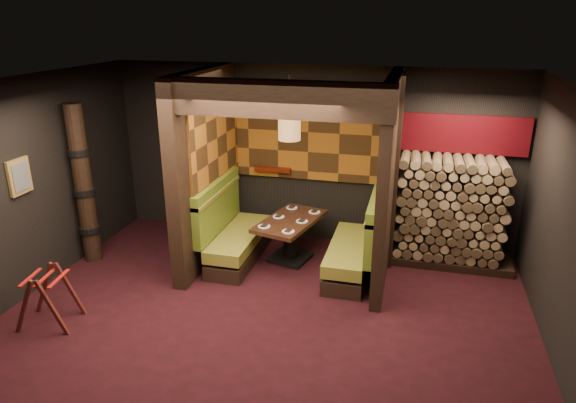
{
  "coord_description": "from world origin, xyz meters",
  "views": [
    {
      "loc": [
        1.64,
        -5.08,
        3.55
      ],
      "look_at": [
        0.0,
        1.3,
        1.15
      ],
      "focal_mm": 32.0,
      "sensor_mm": 36.0,
      "label": 1
    }
  ],
  "objects_px": {
    "booth_bench_left": "(233,235)",
    "pendant_lamp": "(289,124)",
    "booth_bench_right": "(357,248)",
    "totem_column": "(84,186)",
    "luggage_rack": "(48,296)",
    "dining_table": "(290,234)",
    "firewood_stack": "(456,212)"
  },
  "relations": [
    {
      "from": "booth_bench_right",
      "to": "dining_table",
      "type": "distance_m",
      "value": 1.05
    },
    {
      "from": "booth_bench_left",
      "to": "totem_column",
      "type": "relative_size",
      "value": 0.67
    },
    {
      "from": "dining_table",
      "to": "totem_column",
      "type": "relative_size",
      "value": 0.58
    },
    {
      "from": "booth_bench_right",
      "to": "booth_bench_left",
      "type": "bearing_deg",
      "value": 180.0
    },
    {
      "from": "booth_bench_left",
      "to": "luggage_rack",
      "type": "height_order",
      "value": "booth_bench_left"
    },
    {
      "from": "luggage_rack",
      "to": "totem_column",
      "type": "bearing_deg",
      "value": 107.95
    },
    {
      "from": "luggage_rack",
      "to": "firewood_stack",
      "type": "xyz_separation_m",
      "value": [
        4.8,
        2.91,
        0.44
      ]
    },
    {
      "from": "luggage_rack",
      "to": "dining_table",
      "type": "bearing_deg",
      "value": 44.98
    },
    {
      "from": "booth_bench_left",
      "to": "luggage_rack",
      "type": "bearing_deg",
      "value": -124.98
    },
    {
      "from": "totem_column",
      "to": "booth_bench_right",
      "type": "bearing_deg",
      "value": 7.86
    },
    {
      "from": "booth_bench_left",
      "to": "pendant_lamp",
      "type": "xyz_separation_m",
      "value": [
        0.86,
        0.14,
        1.72
      ]
    },
    {
      "from": "luggage_rack",
      "to": "totem_column",
      "type": "distance_m",
      "value": 1.93
    },
    {
      "from": "booth_bench_right",
      "to": "pendant_lamp",
      "type": "distance_m",
      "value": 2.01
    },
    {
      "from": "booth_bench_right",
      "to": "totem_column",
      "type": "distance_m",
      "value": 4.1
    },
    {
      "from": "pendant_lamp",
      "to": "totem_column",
      "type": "relative_size",
      "value": 0.4
    },
    {
      "from": "pendant_lamp",
      "to": "totem_column",
      "type": "bearing_deg",
      "value": -166.82
    },
    {
      "from": "booth_bench_left",
      "to": "dining_table",
      "type": "height_order",
      "value": "booth_bench_left"
    },
    {
      "from": "pendant_lamp",
      "to": "luggage_rack",
      "type": "height_order",
      "value": "pendant_lamp"
    },
    {
      "from": "booth_bench_left",
      "to": "pendant_lamp",
      "type": "distance_m",
      "value": 1.93
    },
    {
      "from": "booth_bench_right",
      "to": "firewood_stack",
      "type": "bearing_deg",
      "value": 27.35
    },
    {
      "from": "dining_table",
      "to": "totem_column",
      "type": "distance_m",
      "value": 3.13
    },
    {
      "from": "luggage_rack",
      "to": "firewood_stack",
      "type": "bearing_deg",
      "value": 31.28
    },
    {
      "from": "pendant_lamp",
      "to": "firewood_stack",
      "type": "distance_m",
      "value": 2.78
    },
    {
      "from": "booth_bench_left",
      "to": "dining_table",
      "type": "xyz_separation_m",
      "value": [
        0.86,
        0.19,
        0.03
      ]
    },
    {
      "from": "booth_bench_right",
      "to": "luggage_rack",
      "type": "relative_size",
      "value": 2.11
    },
    {
      "from": "booth_bench_right",
      "to": "firewood_stack",
      "type": "distance_m",
      "value": 1.58
    },
    {
      "from": "luggage_rack",
      "to": "totem_column",
      "type": "height_order",
      "value": "totem_column"
    },
    {
      "from": "booth_bench_right",
      "to": "dining_table",
      "type": "bearing_deg",
      "value": 169.62
    },
    {
      "from": "booth_bench_left",
      "to": "pendant_lamp",
      "type": "bearing_deg",
      "value": 9.27
    },
    {
      "from": "booth_bench_right",
      "to": "pendant_lamp",
      "type": "height_order",
      "value": "pendant_lamp"
    },
    {
      "from": "totem_column",
      "to": "luggage_rack",
      "type": "bearing_deg",
      "value": -72.05
    },
    {
      "from": "booth_bench_right",
      "to": "firewood_stack",
      "type": "height_order",
      "value": "firewood_stack"
    }
  ]
}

